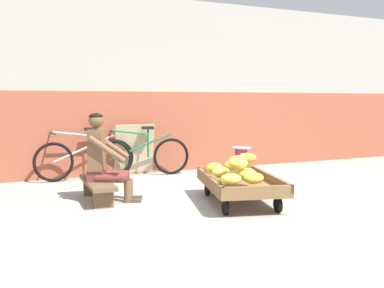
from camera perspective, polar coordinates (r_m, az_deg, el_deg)
name	(u,v)px	position (r m, az deg, el deg)	size (l,w,h in m)	color
ground_plane	(248,214)	(5.01, 7.52, -9.28)	(80.00, 80.00, 0.00)	#A39E93
back_wall	(155,86)	(7.87, -4.91, 7.66)	(16.00, 0.30, 3.11)	#A35138
banana_cart	(240,185)	(5.47, 6.40, -5.39)	(1.15, 1.60, 0.36)	brown
banana_pile	(236,169)	(5.29, 5.95, -3.33)	(0.91, 1.16, 0.26)	yellow
low_bench	(97,186)	(5.70, -12.48, -5.46)	(0.31, 1.10, 0.27)	brown
vendor_seated	(104,158)	(5.62, -11.68, -1.79)	(0.74, 0.61, 1.14)	brown
plastic_crate	(241,176)	(6.60, 6.52, -4.26)	(0.36, 0.28, 0.30)	red
weighing_scale	(241,156)	(6.55, 6.55, -1.64)	(0.30, 0.30, 0.29)	#28282D
bicycle_near_left	(85,158)	(7.26, -14.03, -1.84)	(1.66, 0.48, 0.86)	black
bicycle_far_left	(142,156)	(7.42, -6.64, -1.55)	(1.66, 0.48, 0.86)	black
sign_board	(134,149)	(7.57, -7.69, -0.73)	(0.70, 0.19, 0.89)	#C6B289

